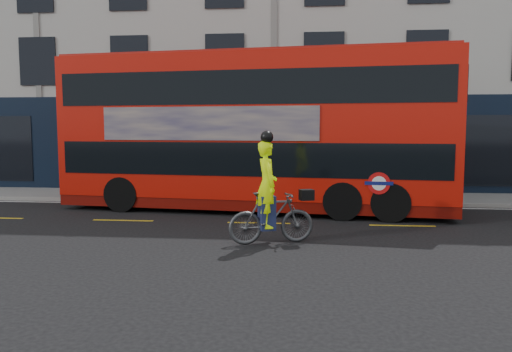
# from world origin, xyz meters

# --- Properties ---
(ground) EXTENTS (120.00, 120.00, 0.00)m
(ground) POSITION_xyz_m (0.00, 0.00, 0.00)
(ground) COLOR black
(ground) RESTS_ON ground
(pavement) EXTENTS (60.00, 3.00, 0.12)m
(pavement) POSITION_xyz_m (0.00, 6.50, 0.06)
(pavement) COLOR gray
(pavement) RESTS_ON ground
(kerb) EXTENTS (60.00, 0.12, 0.13)m
(kerb) POSITION_xyz_m (0.00, 5.00, 0.07)
(kerb) COLOR gray
(kerb) RESTS_ON ground
(building_terrace) EXTENTS (50.00, 10.07, 15.00)m
(building_terrace) POSITION_xyz_m (0.00, 12.94, 7.49)
(building_terrace) COLOR #A6A49C
(building_terrace) RESTS_ON ground
(road_edge_line) EXTENTS (58.00, 0.10, 0.01)m
(road_edge_line) POSITION_xyz_m (0.00, 4.70, 0.00)
(road_edge_line) COLOR silver
(road_edge_line) RESTS_ON ground
(lane_dashes) EXTENTS (58.00, 0.12, 0.01)m
(lane_dashes) POSITION_xyz_m (0.00, 1.50, 0.00)
(lane_dashes) COLOR gold
(lane_dashes) RESTS_ON ground
(bus) EXTENTS (12.77, 4.26, 5.06)m
(bus) POSITION_xyz_m (-0.33, 3.79, 2.59)
(bus) COLOR #BA1107
(bus) RESTS_ON ground
(cyclist) EXTENTS (2.12, 1.20, 2.65)m
(cyclist) POSITION_xyz_m (0.49, -0.98, 0.89)
(cyclist) COLOR #424447
(cyclist) RESTS_ON ground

